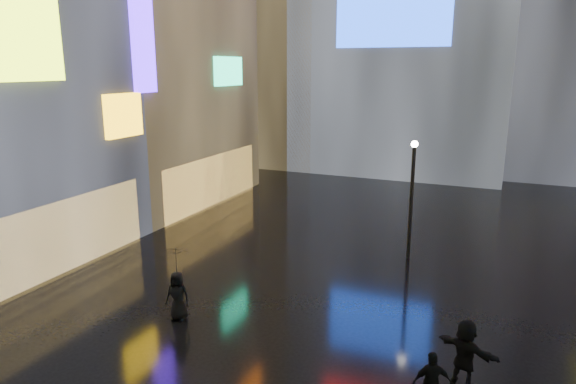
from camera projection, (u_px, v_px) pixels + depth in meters
The scene contains 8 objects.
ground at pixel (363, 265), 21.79m from camera, with size 140.00×140.00×0.00m, color black.
building_left_far at pixel (137, 19), 30.72m from camera, with size 10.28×12.00×22.00m.
tower_flank_left at pixel (278, 8), 43.71m from camera, with size 10.00×10.00×26.00m, color black.
lamp_far at pixel (412, 193), 21.91m from camera, with size 0.30×0.30×5.20m.
pedestrian_3 at pixel (432, 382), 12.37m from camera, with size 0.93×0.39×1.59m, color black.
pedestrian_4 at pixel (178, 296), 16.97m from camera, with size 0.81×0.53×1.66m, color black.
pedestrian_5 at pixel (465, 353), 13.42m from camera, with size 1.71×0.54×1.84m, color black.
umbrella_2 at pixel (176, 260), 16.67m from camera, with size 0.93×0.94×0.85m, color black.
Camera 1 is at (5.23, 0.00, 8.22)m, focal length 32.00 mm.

